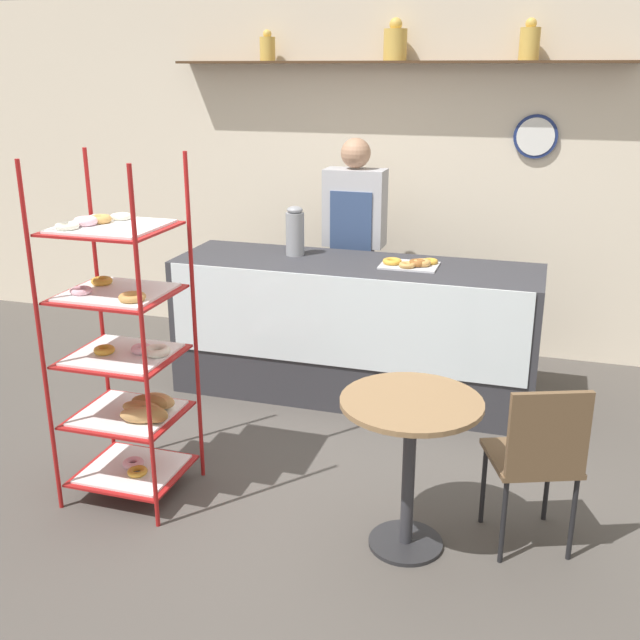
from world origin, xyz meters
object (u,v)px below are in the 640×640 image
object	(u,v)px
person_worker	(354,243)
cafe_chair	(539,452)
coffee_carafe	(295,231)
donut_tray_counter	(412,264)
cafe_table	(410,439)
pastry_rack	(126,358)

from	to	relation	value
person_worker	cafe_chair	bearing A→B (deg)	-56.15
coffee_carafe	donut_tray_counter	bearing A→B (deg)	-5.70
cafe_table	coffee_carafe	distance (m)	2.14
person_worker	coffee_carafe	size ratio (longest dim) A/B	4.99
person_worker	cafe_chair	distance (m)	2.58
donut_tray_counter	pastry_rack	bearing A→B (deg)	-125.80
cafe_table	donut_tray_counter	distance (m)	1.72
person_worker	cafe_chair	world-z (taller)	person_worker
cafe_table	donut_tray_counter	bearing A→B (deg)	100.82
person_worker	cafe_table	world-z (taller)	person_worker
pastry_rack	cafe_table	xyz separation A→B (m)	(1.47, -0.04, -0.20)
pastry_rack	person_worker	distance (m)	2.29
pastry_rack	coffee_carafe	bearing A→B (deg)	78.97
cafe_table	person_worker	bearing A→B (deg)	110.85
pastry_rack	donut_tray_counter	world-z (taller)	pastry_rack
coffee_carafe	pastry_rack	bearing A→B (deg)	-101.03
pastry_rack	cafe_table	size ratio (longest dim) A/B	2.35
pastry_rack	person_worker	size ratio (longest dim) A/B	1.05
person_worker	donut_tray_counter	xyz separation A→B (m)	(0.54, -0.60, 0.03)
cafe_chair	cafe_table	bearing A→B (deg)	-8.43
person_worker	donut_tray_counter	distance (m)	0.81
pastry_rack	cafe_chair	size ratio (longest dim) A/B	2.08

